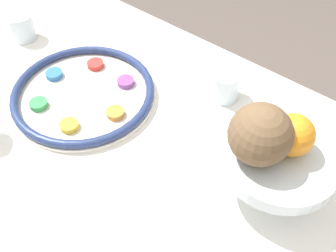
{
  "coord_description": "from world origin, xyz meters",
  "views": [
    {
      "loc": [
        0.37,
        -0.35,
        1.43
      ],
      "look_at": [
        0.02,
        0.09,
        0.79
      ],
      "focal_mm": 42.0,
      "sensor_mm": 36.0,
      "label": 1
    }
  ],
  "objects_px": {
    "orange_fruit": "(293,135)",
    "seder_plate": "(83,93)",
    "fruit_stand": "(278,161)",
    "coconut": "(260,135)",
    "cup_near": "(22,27)",
    "napkin_roll": "(38,252)",
    "cup_mid": "(225,85)"
  },
  "relations": [
    {
      "from": "orange_fruit",
      "to": "coconut",
      "type": "distance_m",
      "value": 0.07
    },
    {
      "from": "fruit_stand",
      "to": "coconut",
      "type": "height_order",
      "value": "coconut"
    },
    {
      "from": "fruit_stand",
      "to": "cup_mid",
      "type": "relative_size",
      "value": 2.97
    },
    {
      "from": "coconut",
      "to": "cup_near",
      "type": "relative_size",
      "value": 1.52
    },
    {
      "from": "coconut",
      "to": "napkin_roll",
      "type": "xyz_separation_m",
      "value": [
        -0.21,
        -0.36,
        -0.14
      ]
    },
    {
      "from": "cup_near",
      "to": "cup_mid",
      "type": "relative_size",
      "value": 1.0
    },
    {
      "from": "orange_fruit",
      "to": "cup_near",
      "type": "relative_size",
      "value": 1.06
    },
    {
      "from": "orange_fruit",
      "to": "fruit_stand",
      "type": "bearing_deg",
      "value": -101.85
    },
    {
      "from": "seder_plate",
      "to": "napkin_roll",
      "type": "xyz_separation_m",
      "value": [
        0.24,
        -0.33,
        0.01
      ]
    },
    {
      "from": "napkin_roll",
      "to": "cup_mid",
      "type": "relative_size",
      "value": 2.71
    },
    {
      "from": "napkin_roll",
      "to": "cup_near",
      "type": "bearing_deg",
      "value": 144.63
    },
    {
      "from": "orange_fruit",
      "to": "cup_mid",
      "type": "distance_m",
      "value": 0.28
    },
    {
      "from": "coconut",
      "to": "napkin_roll",
      "type": "height_order",
      "value": "coconut"
    },
    {
      "from": "seder_plate",
      "to": "cup_mid",
      "type": "distance_m",
      "value": 0.34
    },
    {
      "from": "orange_fruit",
      "to": "coconut",
      "type": "bearing_deg",
      "value": -129.11
    },
    {
      "from": "seder_plate",
      "to": "fruit_stand",
      "type": "distance_m",
      "value": 0.49
    },
    {
      "from": "seder_plate",
      "to": "coconut",
      "type": "distance_m",
      "value": 0.47
    },
    {
      "from": "orange_fruit",
      "to": "napkin_roll",
      "type": "xyz_separation_m",
      "value": [
        -0.25,
        -0.41,
        -0.12
      ]
    },
    {
      "from": "coconut",
      "to": "fruit_stand",
      "type": "bearing_deg",
      "value": 40.38
    },
    {
      "from": "orange_fruit",
      "to": "cup_near",
      "type": "xyz_separation_m",
      "value": [
        -0.8,
        -0.02,
        -0.11
      ]
    },
    {
      "from": "coconut",
      "to": "napkin_roll",
      "type": "distance_m",
      "value": 0.43
    },
    {
      "from": "orange_fruit",
      "to": "coconut",
      "type": "xyz_separation_m",
      "value": [
        -0.04,
        -0.05,
        0.02
      ]
    },
    {
      "from": "fruit_stand",
      "to": "napkin_roll",
      "type": "xyz_separation_m",
      "value": [
        -0.24,
        -0.39,
        -0.06
      ]
    },
    {
      "from": "seder_plate",
      "to": "napkin_roll",
      "type": "relative_size",
      "value": 1.73
    },
    {
      "from": "seder_plate",
      "to": "fruit_stand",
      "type": "xyz_separation_m",
      "value": [
        0.48,
        0.06,
        0.07
      ]
    },
    {
      "from": "seder_plate",
      "to": "cup_near",
      "type": "relative_size",
      "value": 4.67
    },
    {
      "from": "fruit_stand",
      "to": "coconut",
      "type": "distance_m",
      "value": 0.09
    },
    {
      "from": "coconut",
      "to": "cup_mid",
      "type": "relative_size",
      "value": 1.52
    },
    {
      "from": "orange_fruit",
      "to": "seder_plate",
      "type": "bearing_deg",
      "value": -170.88
    },
    {
      "from": "cup_near",
      "to": "fruit_stand",
      "type": "bearing_deg",
      "value": -0.26
    },
    {
      "from": "orange_fruit",
      "to": "cup_mid",
      "type": "height_order",
      "value": "orange_fruit"
    },
    {
      "from": "napkin_roll",
      "to": "cup_mid",
      "type": "distance_m",
      "value": 0.55
    }
  ]
}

